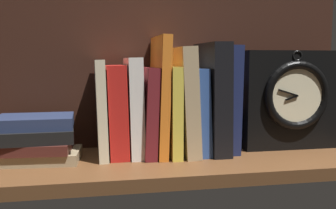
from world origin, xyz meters
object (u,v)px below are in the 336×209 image
(book_white_catcher, at_px, (134,107))
(book_navy_bierce, at_px, (227,99))
(book_cream_twain, at_px, (101,108))
(book_stack_side, at_px, (35,139))
(book_black_skeptic, at_px, (212,98))
(book_yellow_seinlanguage, at_px, (170,110))
(book_tan_shortstories, at_px, (183,100))
(framed_clock, at_px, (290,99))
(book_blue_modern, at_px, (197,110))
(book_red_requiem, at_px, (117,111))
(book_maroon_dawkins, at_px, (148,111))
(book_orange_pandolfini, at_px, (159,96))

(book_white_catcher, relative_size, book_navy_bierce, 0.89)
(book_cream_twain, height_order, book_stack_side, book_cream_twain)
(book_cream_twain, relative_size, book_black_skeptic, 0.85)
(book_navy_bierce, bearing_deg, book_yellow_seinlanguage, 180.00)
(book_yellow_seinlanguage, bearing_deg, book_tan_shortstories, 0.00)
(book_white_catcher, xyz_separation_m, framed_clock, (0.36, -0.00, 0.01))
(book_white_catcher, distance_m, book_tan_shortstories, 0.11)
(book_navy_bierce, bearing_deg, book_black_skeptic, 180.00)
(book_blue_modern, distance_m, book_navy_bierce, 0.08)
(book_cream_twain, xyz_separation_m, book_blue_modern, (0.21, 0.00, -0.01))
(book_tan_shortstories, xyz_separation_m, book_blue_modern, (0.03, 0.00, -0.02))
(book_yellow_seinlanguage, bearing_deg, book_white_catcher, 180.00)
(book_tan_shortstories, bearing_deg, book_red_requiem, 180.00)
(book_white_catcher, bearing_deg, book_navy_bierce, 0.00)
(book_white_catcher, height_order, book_yellow_seinlanguage, book_white_catcher)
(book_navy_bierce, bearing_deg, book_red_requiem, 180.00)
(book_red_requiem, xyz_separation_m, book_yellow_seinlanguage, (0.12, 0.00, -0.00))
(book_yellow_seinlanguage, xyz_separation_m, book_stack_side, (-0.28, -0.02, -0.05))
(book_red_requiem, distance_m, book_white_catcher, 0.04)
(framed_clock, bearing_deg, book_yellow_seinlanguage, 179.27)
(book_red_requiem, relative_size, framed_clock, 0.86)
(book_white_catcher, bearing_deg, book_maroon_dawkins, 0.00)
(book_red_requiem, xyz_separation_m, book_maroon_dawkins, (0.07, 0.00, -0.00))
(book_red_requiem, relative_size, book_white_catcher, 0.92)
(book_red_requiem, bearing_deg, framed_clock, -0.52)
(book_stack_side, bearing_deg, book_white_catcher, 5.21)
(book_red_requiem, xyz_separation_m, framed_clock, (0.40, -0.00, 0.02))
(book_cream_twain, height_order, book_navy_bierce, book_navy_bierce)
(book_cream_twain, distance_m, framed_clock, 0.43)
(book_tan_shortstories, height_order, framed_clock, book_tan_shortstories)
(book_stack_side, bearing_deg, book_yellow_seinlanguage, 3.75)
(book_orange_pandolfini, distance_m, framed_clock, 0.31)
(book_navy_bierce, height_order, book_stack_side, book_navy_bierce)
(book_stack_side, bearing_deg, book_navy_bierce, 2.56)
(book_red_requiem, bearing_deg, book_black_skeptic, 0.00)
(book_orange_pandolfini, height_order, book_tan_shortstories, book_orange_pandolfini)
(book_yellow_seinlanguage, height_order, book_tan_shortstories, book_tan_shortstories)
(book_maroon_dawkins, height_order, book_yellow_seinlanguage, book_yellow_seinlanguage)
(book_orange_pandolfini, height_order, framed_clock, book_orange_pandolfini)
(book_cream_twain, distance_m, book_maroon_dawkins, 0.10)
(book_white_catcher, distance_m, book_blue_modern, 0.14)
(book_white_catcher, bearing_deg, book_stack_side, -174.79)
(book_yellow_seinlanguage, xyz_separation_m, book_blue_modern, (0.06, 0.00, -0.00))
(book_cream_twain, relative_size, book_tan_shortstories, 0.88)
(book_red_requiem, height_order, book_yellow_seinlanguage, book_red_requiem)
(book_tan_shortstories, bearing_deg, framed_clock, -0.82)
(book_cream_twain, height_order, book_yellow_seinlanguage, book_cream_twain)
(book_maroon_dawkins, xyz_separation_m, book_navy_bierce, (0.18, 0.00, 0.02))
(book_blue_modern, height_order, framed_clock, framed_clock)
(book_maroon_dawkins, xyz_separation_m, framed_clock, (0.33, -0.00, 0.02))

